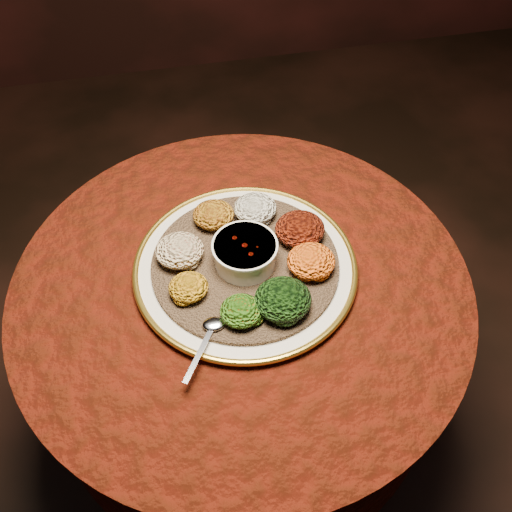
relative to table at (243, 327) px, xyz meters
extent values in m
plane|color=black|center=(0.00, 0.00, -0.55)|extent=(4.00, 4.00, 0.00)
cylinder|color=black|center=(0.00, 0.00, -0.53)|extent=(0.44, 0.44, 0.04)
cylinder|color=black|center=(0.00, 0.00, -0.21)|extent=(0.12, 0.12, 0.68)
cylinder|color=black|center=(0.00, 0.00, 0.15)|extent=(0.80, 0.80, 0.04)
cylinder|color=#390C04|center=(0.00, 0.00, 0.00)|extent=(0.93, 0.93, 0.34)
cylinder|color=#390C04|center=(0.00, 0.00, 0.17)|extent=(0.96, 0.96, 0.01)
cylinder|color=beige|center=(0.01, 0.02, 0.19)|extent=(0.56, 0.56, 0.02)
torus|color=gold|center=(0.01, 0.02, 0.20)|extent=(0.47, 0.47, 0.01)
cylinder|color=brown|center=(0.01, 0.02, 0.20)|extent=(0.48, 0.48, 0.01)
cylinder|color=white|center=(0.01, 0.02, 0.24)|extent=(0.13, 0.13, 0.06)
cylinder|color=white|center=(0.01, 0.02, 0.26)|extent=(0.13, 0.13, 0.01)
cylinder|color=#660605|center=(0.01, 0.02, 0.25)|extent=(0.11, 0.11, 0.01)
ellipsoid|color=silver|center=(-0.07, -0.12, 0.21)|extent=(0.04, 0.03, 0.01)
cube|color=silver|center=(-0.11, -0.18, 0.21)|extent=(0.07, 0.11, 0.00)
ellipsoid|color=silver|center=(0.06, 0.15, 0.23)|extent=(0.09, 0.09, 0.05)
ellipsoid|color=black|center=(0.14, 0.07, 0.23)|extent=(0.11, 0.10, 0.05)
ellipsoid|color=#AD6F0E|center=(0.14, -0.02, 0.23)|extent=(0.10, 0.09, 0.05)
ellipsoid|color=black|center=(0.06, -0.10, 0.23)|extent=(0.11, 0.11, 0.05)
ellipsoid|color=#8B3508|center=(-0.02, -0.11, 0.23)|extent=(0.08, 0.08, 0.04)
ellipsoid|color=#C27C11|center=(-0.11, -0.03, 0.23)|extent=(0.08, 0.08, 0.04)
ellipsoid|color=#750707|center=(-0.12, 0.06, 0.23)|extent=(0.10, 0.10, 0.05)
ellipsoid|color=#A36C13|center=(-0.03, 0.15, 0.23)|extent=(0.09, 0.09, 0.04)
camera|label=1|loc=(-0.12, -0.71, 1.13)|focal=40.00mm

